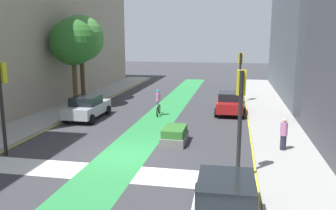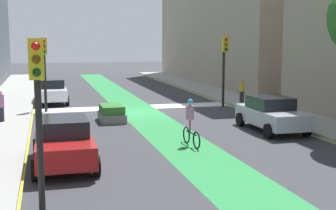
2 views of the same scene
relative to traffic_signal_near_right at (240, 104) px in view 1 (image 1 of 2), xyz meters
name	(u,v)px [view 1 (image 1 of 2)]	position (x,y,z in m)	size (l,w,h in m)	color
ground_plane	(123,156)	(-5.23, 1.52, -2.99)	(120.00, 120.00, 0.00)	#38383D
bike_lane_paint	(123,156)	(-5.24, 1.52, -2.99)	(2.40, 60.00, 0.01)	#2D8C47
crosswalk_band	(108,172)	(-5.23, -0.48, -2.99)	(12.00, 1.80, 0.01)	silver
curb_stripe_left	(8,149)	(-11.23, 1.52, -2.98)	(0.16, 60.00, 0.01)	yellow
sidewalk_right	(292,166)	(2.27, 1.52, -2.91)	(3.00, 60.00, 0.15)	#9E9E99
curb_stripe_right	(255,165)	(0.77, 1.52, -2.98)	(0.16, 60.00, 0.01)	yellow
traffic_signal_near_right	(240,104)	(0.00, 0.00, 0.00)	(0.35, 0.52, 4.26)	black
traffic_signal_near_left	(2,91)	(-10.70, 0.77, 0.06)	(0.35, 0.52, 4.35)	black
traffic_signal_far_right	(240,68)	(0.16, 16.02, -0.05)	(0.35, 0.52, 4.18)	black
car_silver_left_far	(87,107)	(-9.98, 8.37, -2.19)	(2.03, 4.20, 1.57)	#B2B7BF
car_red_right_far	(230,102)	(-0.53, 11.89, -2.19)	(2.03, 4.20, 1.57)	#A51919
car_white_right_near	(226,202)	(-0.38, -3.80, -2.19)	(2.10, 4.24, 1.57)	silver
cyclist_in_lane	(158,102)	(-5.48, 10.25, -2.02)	(0.32, 1.73, 1.86)	black
pedestrian_sidewalk_right_a	(284,134)	(2.14, 3.49, -2.05)	(0.34, 0.34, 1.56)	#262638
street_tree_near	(81,39)	(-12.99, 14.43, 2.31)	(3.84, 3.84, 7.10)	brown
street_tree_far	(73,43)	(-12.42, 11.76, 2.04)	(3.50, 3.50, 6.66)	brown
median_planter	(175,135)	(-3.24, 4.06, -2.59)	(1.22, 2.08, 0.85)	slate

